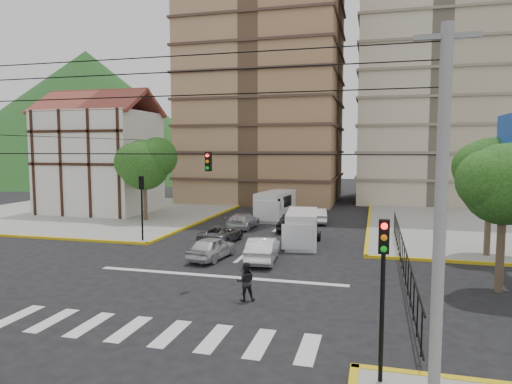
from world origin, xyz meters
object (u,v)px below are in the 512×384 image
(traffic_light_nw, at_px, (142,197))
(car_white_front_right, at_px, (263,249))
(traffic_light_se, at_px, (383,273))
(van_right_lane, at_px, (301,229))
(van_left_lane, at_px, (275,206))
(pedestrian_crosswalk, at_px, (246,282))
(car_silver_front_left, at_px, (212,248))

(traffic_light_nw, xyz_separation_m, car_white_front_right, (9.25, -3.08, -2.40))
(traffic_light_se, bearing_deg, car_white_front_right, 116.91)
(traffic_light_nw, xyz_separation_m, van_right_lane, (10.69, 1.75, -2.02))
(traffic_light_nw, relative_size, van_left_lane, 0.75)
(pedestrian_crosswalk, bearing_deg, car_white_front_right, -100.48)
(van_left_lane, xyz_separation_m, car_silver_front_left, (-0.36, -15.33, -0.56))
(traffic_light_se, xyz_separation_m, van_left_lane, (-8.99, 27.68, -1.88))
(traffic_light_se, bearing_deg, traffic_light_nw, 135.00)
(car_silver_front_left, bearing_deg, pedestrian_crosswalk, 128.62)
(van_right_lane, bearing_deg, traffic_light_nw, -177.76)
(van_left_lane, relative_size, pedestrian_crosswalk, 3.55)
(car_silver_front_left, bearing_deg, traffic_light_se, 134.91)
(traffic_light_nw, xyz_separation_m, pedestrian_crosswalk, (10.16, -9.80, -2.29))
(car_white_front_right, xyz_separation_m, pedestrian_crosswalk, (0.91, -6.72, 0.11))
(van_right_lane, height_order, pedestrian_crosswalk, van_right_lane)
(car_silver_front_left, bearing_deg, car_white_front_right, -168.91)
(traffic_light_nw, distance_m, car_silver_front_left, 7.46)
(pedestrian_crosswalk, bearing_deg, traffic_light_nw, -62.20)
(van_left_lane, bearing_deg, pedestrian_crosswalk, -74.22)
(traffic_light_se, distance_m, car_white_front_right, 14.25)
(traffic_light_se, distance_m, car_silver_front_left, 15.68)
(traffic_light_se, xyz_separation_m, pedestrian_crosswalk, (-5.44, 5.80, -2.29))
(van_left_lane, relative_size, car_white_front_right, 1.36)
(car_silver_front_left, relative_size, pedestrian_crosswalk, 2.40)
(traffic_light_se, height_order, van_right_lane, traffic_light_se)
(van_right_lane, bearing_deg, pedestrian_crosswalk, -99.66)
(traffic_light_se, distance_m, van_left_lane, 29.16)
(traffic_light_nw, relative_size, car_silver_front_left, 1.12)
(traffic_light_nw, relative_size, van_right_lane, 0.84)
(traffic_light_nw, height_order, car_white_front_right, traffic_light_nw)
(van_left_lane, bearing_deg, traffic_light_se, -65.44)
(car_silver_front_left, relative_size, car_white_front_right, 0.92)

